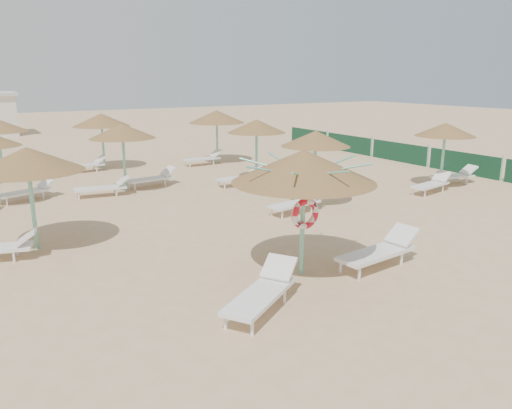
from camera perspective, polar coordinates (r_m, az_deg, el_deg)
ground at (r=11.54m, az=3.90°, el=-8.17°), size 120.00×120.00×0.00m
main_palapa at (r=11.03m, az=5.48°, el=4.31°), size 3.22×3.22×2.88m
lounger_main_a at (r=9.83m, az=0.80°, el=-9.88°), size 2.21×1.75×0.80m
lounger_main_b at (r=12.32m, az=14.03°, el=-5.11°), size 2.36×0.95×0.84m
palapa_field at (r=20.60m, az=-10.57°, el=8.26°), size 20.24×13.99×2.73m
windbreak_fence at (r=27.74m, az=16.10°, el=5.75°), size 0.08×19.84×1.10m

